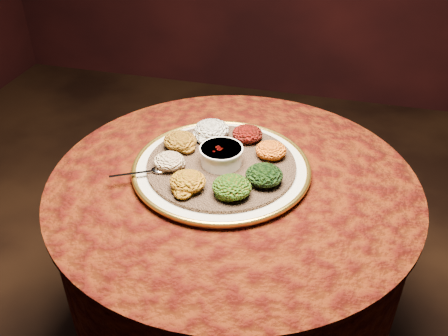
# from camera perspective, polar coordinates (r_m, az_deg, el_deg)

# --- Properties ---
(table) EXTENTS (0.96, 0.96, 0.73)m
(table) POSITION_cam_1_polar(r_m,az_deg,el_deg) (1.40, 0.98, -7.27)
(table) COLOR black
(table) RESTS_ON ground
(platter) EXTENTS (0.52, 0.52, 0.02)m
(platter) POSITION_cam_1_polar(r_m,az_deg,el_deg) (1.31, -0.31, 0.00)
(platter) COLOR beige
(platter) RESTS_ON table
(injera) EXTENTS (0.40, 0.40, 0.01)m
(injera) POSITION_cam_1_polar(r_m,az_deg,el_deg) (1.30, -0.31, 0.39)
(injera) COLOR brown
(injera) RESTS_ON platter
(stew_bowl) EXTENTS (0.11, 0.11, 0.05)m
(stew_bowl) POSITION_cam_1_polar(r_m,az_deg,el_deg) (1.29, -0.31, 1.57)
(stew_bowl) COLOR white
(stew_bowl) RESTS_ON injera
(spoon) EXTENTS (0.13, 0.08, 0.01)m
(spoon) POSITION_cam_1_polar(r_m,az_deg,el_deg) (1.28, -8.01, -0.30)
(spoon) COLOR silver
(spoon) RESTS_ON injera
(portion_ayib) EXTENTS (0.10, 0.09, 0.05)m
(portion_ayib) POSITION_cam_1_polar(r_m,az_deg,el_deg) (1.40, -1.40, 4.44)
(portion_ayib) COLOR white
(portion_ayib) RESTS_ON injera
(portion_kitfo) EXTENTS (0.08, 0.08, 0.04)m
(portion_kitfo) POSITION_cam_1_polar(r_m,az_deg,el_deg) (1.39, 2.68, 3.94)
(portion_kitfo) COLOR black
(portion_kitfo) RESTS_ON injera
(portion_tikil) EXTENTS (0.08, 0.08, 0.04)m
(portion_tikil) POSITION_cam_1_polar(r_m,az_deg,el_deg) (1.32, 5.39, 2.06)
(portion_tikil) COLOR #B5810F
(portion_tikil) RESTS_ON injera
(portion_gomen) EXTENTS (0.09, 0.09, 0.04)m
(portion_gomen) POSITION_cam_1_polar(r_m,az_deg,el_deg) (1.22, 4.62, -0.80)
(portion_gomen) COLOR black
(portion_gomen) RESTS_ON injera
(portion_mixveg) EXTENTS (0.10, 0.09, 0.05)m
(portion_mixveg) POSITION_cam_1_polar(r_m,az_deg,el_deg) (1.18, 0.90, -2.17)
(portion_mixveg) COLOR #A63D0A
(portion_mixveg) RESTS_ON injera
(portion_kik) EXTENTS (0.09, 0.08, 0.04)m
(portion_kik) POSITION_cam_1_polar(r_m,az_deg,el_deg) (1.20, -4.15, -1.53)
(portion_kik) COLOR #AA5B0F
(portion_kik) RESTS_ON injera
(portion_timatim) EXTENTS (0.08, 0.08, 0.04)m
(portion_timatim) POSITION_cam_1_polar(r_m,az_deg,el_deg) (1.28, -6.29, 0.80)
(portion_timatim) COLOR maroon
(portion_timatim) RESTS_ON injera
(portion_shiro) EXTENTS (0.09, 0.09, 0.04)m
(portion_shiro) POSITION_cam_1_polar(r_m,az_deg,el_deg) (1.36, -5.05, 3.12)
(portion_shiro) COLOR #8E5011
(portion_shiro) RESTS_ON injera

